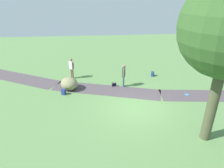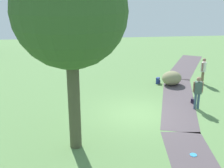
{
  "view_description": "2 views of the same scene",
  "coord_description": "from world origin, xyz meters",
  "px_view_note": "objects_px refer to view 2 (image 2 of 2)",
  "views": [
    {
      "loc": [
        2.64,
        10.31,
        6.49
      ],
      "look_at": [
        1.45,
        -1.1,
        1.23
      ],
      "focal_mm": 31.56,
      "sensor_mm": 36.0,
      "label": 1
    },
    {
      "loc": [
        -12.98,
        2.77,
        6.04
      ],
      "look_at": [
        0.97,
        1.17,
        1.35
      ],
      "focal_mm": 45.76,
      "sensor_mm": 36.0,
      "label": 2
    }
  ],
  "objects_px": {
    "large_shade_tree": "(70,12)",
    "man_near_boulder": "(203,69)",
    "handbag_on_grass": "(193,101)",
    "backpack_by_boulder": "(158,81)",
    "woman_with_handbag": "(198,90)",
    "frisbee_on_grass": "(193,155)",
    "lawn_boulder": "(172,78)"
  },
  "relations": [
    {
      "from": "handbag_on_grass",
      "to": "frisbee_on_grass",
      "type": "bearing_deg",
      "value": 158.46
    },
    {
      "from": "lawn_boulder",
      "to": "woman_with_handbag",
      "type": "bearing_deg",
      "value": -179.28
    },
    {
      "from": "lawn_boulder",
      "to": "handbag_on_grass",
      "type": "relative_size",
      "value": 5.35
    },
    {
      "from": "lawn_boulder",
      "to": "frisbee_on_grass",
      "type": "bearing_deg",
      "value": 167.88
    },
    {
      "from": "large_shade_tree",
      "to": "man_near_boulder",
      "type": "height_order",
      "value": "large_shade_tree"
    },
    {
      "from": "lawn_boulder",
      "to": "backpack_by_boulder",
      "type": "relative_size",
      "value": 4.51
    },
    {
      "from": "woman_with_handbag",
      "to": "frisbee_on_grass",
      "type": "bearing_deg",
      "value": 156.64
    },
    {
      "from": "large_shade_tree",
      "to": "frisbee_on_grass",
      "type": "height_order",
      "value": "large_shade_tree"
    },
    {
      "from": "woman_with_handbag",
      "to": "frisbee_on_grass",
      "type": "relative_size",
      "value": 6.56
    },
    {
      "from": "backpack_by_boulder",
      "to": "frisbee_on_grass",
      "type": "distance_m",
      "value": 8.72
    },
    {
      "from": "woman_with_handbag",
      "to": "frisbee_on_grass",
      "type": "height_order",
      "value": "woman_with_handbag"
    },
    {
      "from": "woman_with_handbag",
      "to": "backpack_by_boulder",
      "type": "height_order",
      "value": "woman_with_handbag"
    },
    {
      "from": "handbag_on_grass",
      "to": "backpack_by_boulder",
      "type": "bearing_deg",
      "value": 15.12
    },
    {
      "from": "large_shade_tree",
      "to": "frisbee_on_grass",
      "type": "xyz_separation_m",
      "value": [
        -1.18,
        -4.47,
        -5.26
      ]
    },
    {
      "from": "lawn_boulder",
      "to": "man_near_boulder",
      "type": "height_order",
      "value": "man_near_boulder"
    },
    {
      "from": "large_shade_tree",
      "to": "man_near_boulder",
      "type": "relative_size",
      "value": 4.23
    },
    {
      "from": "lawn_boulder",
      "to": "frisbee_on_grass",
      "type": "distance_m",
      "value": 8.53
    },
    {
      "from": "large_shade_tree",
      "to": "handbag_on_grass",
      "type": "bearing_deg",
      "value": -59.51
    },
    {
      "from": "large_shade_tree",
      "to": "backpack_by_boulder",
      "type": "bearing_deg",
      "value": -35.95
    },
    {
      "from": "handbag_on_grass",
      "to": "backpack_by_boulder",
      "type": "height_order",
      "value": "backpack_by_boulder"
    },
    {
      "from": "handbag_on_grass",
      "to": "backpack_by_boulder",
      "type": "distance_m",
      "value": 3.83
    },
    {
      "from": "large_shade_tree",
      "to": "handbag_on_grass",
      "type": "distance_m",
      "value": 9.05
    },
    {
      "from": "large_shade_tree",
      "to": "lawn_boulder",
      "type": "bearing_deg",
      "value": -41.18
    },
    {
      "from": "backpack_by_boulder",
      "to": "man_near_boulder",
      "type": "bearing_deg",
      "value": -97.41
    },
    {
      "from": "large_shade_tree",
      "to": "woman_with_handbag",
      "type": "bearing_deg",
      "value": -63.98
    },
    {
      "from": "backpack_by_boulder",
      "to": "frisbee_on_grass",
      "type": "bearing_deg",
      "value": 173.67
    },
    {
      "from": "lawn_boulder",
      "to": "frisbee_on_grass",
      "type": "xyz_separation_m",
      "value": [
        -8.33,
        1.79,
        -0.45
      ]
    },
    {
      "from": "lawn_boulder",
      "to": "frisbee_on_grass",
      "type": "height_order",
      "value": "lawn_boulder"
    },
    {
      "from": "backpack_by_boulder",
      "to": "frisbee_on_grass",
      "type": "relative_size",
      "value": 1.48
    },
    {
      "from": "lawn_boulder",
      "to": "man_near_boulder",
      "type": "bearing_deg",
      "value": -91.25
    },
    {
      "from": "lawn_boulder",
      "to": "large_shade_tree",
      "type": "bearing_deg",
      "value": 138.82
    },
    {
      "from": "backpack_by_boulder",
      "to": "frisbee_on_grass",
      "type": "height_order",
      "value": "backpack_by_boulder"
    }
  ]
}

